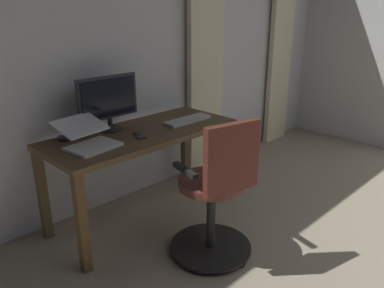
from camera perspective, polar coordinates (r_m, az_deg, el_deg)
back_room_partition at (r=3.49m, az=-4.74°, el=16.93°), size 4.90×0.10×2.85m
curtain_left_panel at (r=4.77m, az=13.18°, el=15.09°), size 0.39×0.06×2.49m
curtain_right_panel at (r=3.74m, az=2.06°, el=14.37°), size 0.44×0.06×2.49m
desk at (r=2.92m, az=-7.30°, el=0.16°), size 1.48×0.63×0.72m
office_chair at (r=2.48m, az=3.71°, el=-7.66°), size 0.56×0.56×0.98m
computer_monitor at (r=2.90m, az=-12.37°, el=6.43°), size 0.49×0.18×0.41m
computer_keyboard at (r=3.10m, az=-0.68°, el=3.59°), size 0.42×0.13×0.02m
laptop at (r=2.63m, az=-15.17°, el=0.78°), size 0.36×0.39×0.18m
computer_mouse at (r=2.81m, az=-18.74°, el=0.84°), size 0.06×0.10×0.04m
cell_phone_face_up at (r=2.78m, az=-7.77°, el=1.29°), size 0.12×0.16×0.01m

